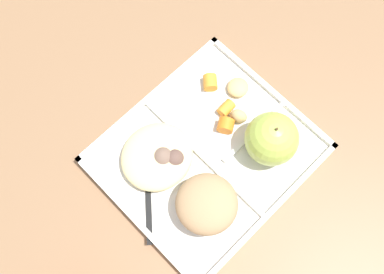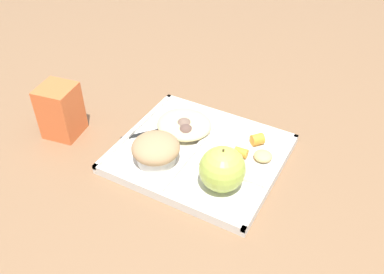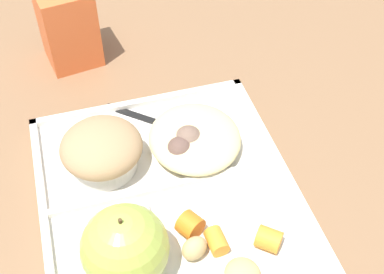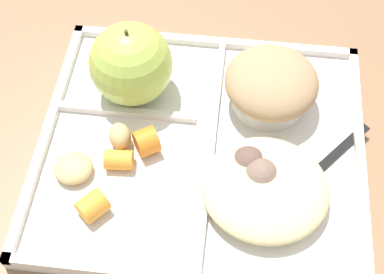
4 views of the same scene
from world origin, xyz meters
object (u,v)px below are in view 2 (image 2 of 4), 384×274
object	(u,v)px
milk_carton	(61,111)
bran_muffin	(156,150)
lunch_tray	(200,155)
plastic_fork	(164,129)
green_apple	(222,169)

from	to	relation	value
milk_carton	bran_muffin	bearing A→B (deg)	172.53
lunch_tray	milk_carton	bearing A→B (deg)	13.06
plastic_fork	milk_carton	size ratio (longest dim) A/B	1.19
plastic_fork	lunch_tray	bearing A→B (deg)	163.21
green_apple	milk_carton	xyz separation A→B (m)	(0.37, 0.01, 0.00)
green_apple	bran_muffin	world-z (taller)	green_apple
green_apple	plastic_fork	bearing A→B (deg)	-27.11
green_apple	plastic_fork	size ratio (longest dim) A/B	0.65
plastic_fork	milk_carton	distance (m)	0.22
plastic_fork	milk_carton	bearing A→B (deg)	27.35
lunch_tray	bran_muffin	world-z (taller)	bran_muffin
bran_muffin	milk_carton	size ratio (longest dim) A/B	0.82
bran_muffin	milk_carton	world-z (taller)	milk_carton
green_apple	bran_muffin	size ratio (longest dim) A/B	0.94
lunch_tray	plastic_fork	distance (m)	0.11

